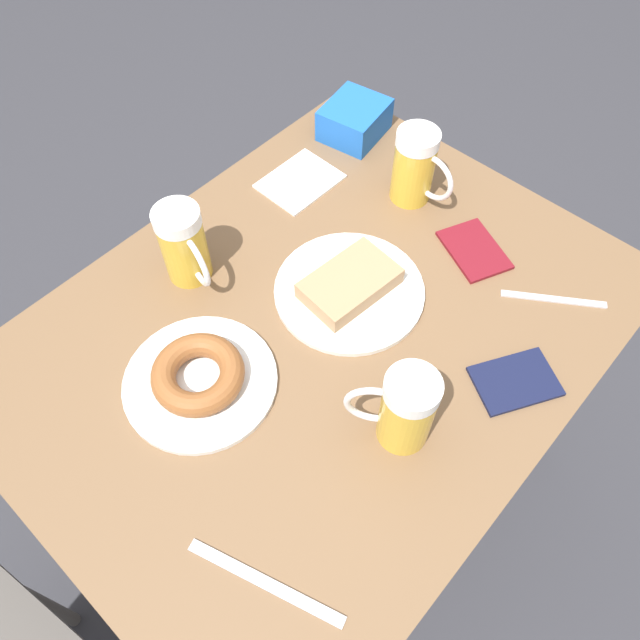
{
  "coord_description": "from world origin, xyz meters",
  "views": [
    {
      "loc": [
        -0.38,
        0.42,
        1.59
      ],
      "look_at": [
        0.0,
        0.0,
        0.75
      ],
      "focal_mm": 35.0,
      "sensor_mm": 36.0,
      "label": 1
    }
  ],
  "objects_px": {
    "blue_pouch": "(354,120)",
    "passport_far_edge": "(474,250)",
    "passport_near_edge": "(515,381)",
    "knife": "(265,583)",
    "plate_with_donut": "(199,377)",
    "plate_with_cake": "(349,287)",
    "beer_mug_left": "(416,167)",
    "fork": "(553,299)",
    "beer_mug_center": "(184,245)",
    "beer_mug_right": "(405,409)",
    "napkin_folded": "(300,181)"
  },
  "relations": [
    {
      "from": "knife",
      "to": "beer_mug_left",
      "type": "bearing_deg",
      "value": -67.06
    },
    {
      "from": "fork",
      "to": "beer_mug_right",
      "type": "bearing_deg",
      "value": 83.02
    },
    {
      "from": "napkin_folded",
      "to": "passport_far_edge",
      "type": "distance_m",
      "value": 0.36
    },
    {
      "from": "fork",
      "to": "knife",
      "type": "distance_m",
      "value": 0.65
    },
    {
      "from": "beer_mug_right",
      "to": "blue_pouch",
      "type": "bearing_deg",
      "value": -43.72
    },
    {
      "from": "plate_with_cake",
      "to": "knife",
      "type": "bearing_deg",
      "value": 117.8
    },
    {
      "from": "plate_with_cake",
      "to": "blue_pouch",
      "type": "relative_size",
      "value": 1.81
    },
    {
      "from": "beer_mug_left",
      "to": "napkin_folded",
      "type": "height_order",
      "value": "beer_mug_left"
    },
    {
      "from": "napkin_folded",
      "to": "passport_far_edge",
      "type": "xyz_separation_m",
      "value": [
        -0.35,
        -0.08,
        0.0
      ]
    },
    {
      "from": "plate_with_donut",
      "to": "beer_mug_center",
      "type": "height_order",
      "value": "beer_mug_center"
    },
    {
      "from": "passport_near_edge",
      "to": "napkin_folded",
      "type": "bearing_deg",
      "value": -10.02
    },
    {
      "from": "plate_with_donut",
      "to": "beer_mug_right",
      "type": "relative_size",
      "value": 1.62
    },
    {
      "from": "plate_with_cake",
      "to": "plate_with_donut",
      "type": "bearing_deg",
      "value": 79.02
    },
    {
      "from": "plate_with_cake",
      "to": "beer_mug_center",
      "type": "bearing_deg",
      "value": 33.52
    },
    {
      "from": "passport_far_edge",
      "to": "blue_pouch",
      "type": "bearing_deg",
      "value": -15.06
    },
    {
      "from": "beer_mug_center",
      "to": "plate_with_donut",
      "type": "bearing_deg",
      "value": 142.46
    },
    {
      "from": "fork",
      "to": "passport_near_edge",
      "type": "relative_size",
      "value": 1.0
    },
    {
      "from": "plate_with_cake",
      "to": "beer_mug_left",
      "type": "bearing_deg",
      "value": -76.06
    },
    {
      "from": "plate_with_donut",
      "to": "napkin_folded",
      "type": "xyz_separation_m",
      "value": [
        0.19,
        -0.43,
        -0.02
      ]
    },
    {
      "from": "beer_mug_left",
      "to": "fork",
      "type": "bearing_deg",
      "value": 174.39
    },
    {
      "from": "passport_far_edge",
      "to": "plate_with_donut",
      "type": "bearing_deg",
      "value": 72.43
    },
    {
      "from": "blue_pouch",
      "to": "napkin_folded",
      "type": "bearing_deg",
      "value": 95.21
    },
    {
      "from": "beer_mug_left",
      "to": "fork",
      "type": "distance_m",
      "value": 0.34
    },
    {
      "from": "plate_with_cake",
      "to": "passport_far_edge",
      "type": "relative_size",
      "value": 1.69
    },
    {
      "from": "napkin_folded",
      "to": "passport_far_edge",
      "type": "relative_size",
      "value": 0.98
    },
    {
      "from": "blue_pouch",
      "to": "passport_far_edge",
      "type": "bearing_deg",
      "value": 164.94
    },
    {
      "from": "plate_with_donut",
      "to": "beer_mug_right",
      "type": "bearing_deg",
      "value": -152.59
    },
    {
      "from": "beer_mug_left",
      "to": "passport_near_edge",
      "type": "distance_m",
      "value": 0.43
    },
    {
      "from": "plate_with_donut",
      "to": "beer_mug_left",
      "type": "relative_size",
      "value": 1.62
    },
    {
      "from": "knife",
      "to": "passport_near_edge",
      "type": "distance_m",
      "value": 0.47
    },
    {
      "from": "beer_mug_left",
      "to": "beer_mug_center",
      "type": "bearing_deg",
      "value": 67.55
    },
    {
      "from": "plate_with_donut",
      "to": "passport_near_edge",
      "type": "height_order",
      "value": "plate_with_donut"
    },
    {
      "from": "fork",
      "to": "blue_pouch",
      "type": "xyz_separation_m",
      "value": [
        0.53,
        -0.1,
        0.03
      ]
    },
    {
      "from": "beer_mug_center",
      "to": "blue_pouch",
      "type": "bearing_deg",
      "value": -86.12
    },
    {
      "from": "plate_with_donut",
      "to": "passport_far_edge",
      "type": "bearing_deg",
      "value": -107.57
    },
    {
      "from": "plate_with_donut",
      "to": "blue_pouch",
      "type": "bearing_deg",
      "value": -71.15
    },
    {
      "from": "napkin_folded",
      "to": "blue_pouch",
      "type": "xyz_separation_m",
      "value": [
        0.02,
        -0.18,
        0.03
      ]
    },
    {
      "from": "passport_near_edge",
      "to": "blue_pouch",
      "type": "relative_size",
      "value": 1.08
    },
    {
      "from": "beer_mug_right",
      "to": "napkin_folded",
      "type": "bearing_deg",
      "value": -31.13
    },
    {
      "from": "passport_near_edge",
      "to": "knife",
      "type": "bearing_deg",
      "value": 80.4
    },
    {
      "from": "plate_with_donut",
      "to": "fork",
      "type": "height_order",
      "value": "plate_with_donut"
    },
    {
      "from": "beer_mug_left",
      "to": "beer_mug_right",
      "type": "height_order",
      "value": "same"
    },
    {
      "from": "plate_with_cake",
      "to": "fork",
      "type": "relative_size",
      "value": 1.68
    },
    {
      "from": "napkin_folded",
      "to": "passport_far_edge",
      "type": "bearing_deg",
      "value": -166.93
    },
    {
      "from": "beer_mug_left",
      "to": "plate_with_cake",
      "type": "bearing_deg",
      "value": 103.94
    },
    {
      "from": "blue_pouch",
      "to": "beer_mug_left",
      "type": "bearing_deg",
      "value": 161.77
    },
    {
      "from": "beer_mug_right",
      "to": "beer_mug_center",
      "type": "bearing_deg",
      "value": 1.16
    },
    {
      "from": "passport_near_edge",
      "to": "passport_far_edge",
      "type": "distance_m",
      "value": 0.27
    },
    {
      "from": "beer_mug_center",
      "to": "beer_mug_right",
      "type": "relative_size",
      "value": 1.0
    },
    {
      "from": "knife",
      "to": "passport_near_edge",
      "type": "bearing_deg",
      "value": -99.6
    }
  ]
}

